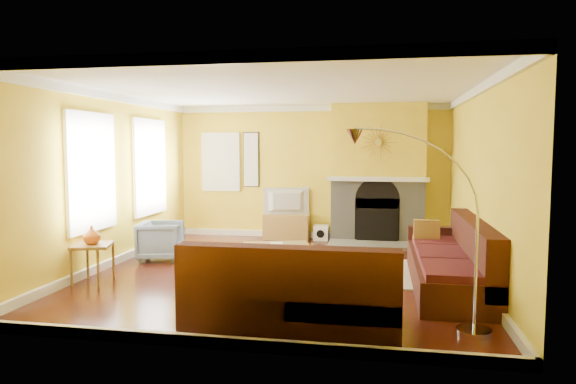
% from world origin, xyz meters
% --- Properties ---
extents(floor, '(5.50, 6.00, 0.02)m').
position_xyz_m(floor, '(0.00, 0.00, -0.01)').
color(floor, '#511D11').
rests_on(floor, ground).
extents(ceiling, '(5.50, 6.00, 0.02)m').
position_xyz_m(ceiling, '(0.00, 0.00, 2.71)').
color(ceiling, white).
rests_on(ceiling, ground).
extents(wall_back, '(5.50, 0.02, 2.70)m').
position_xyz_m(wall_back, '(0.00, 3.01, 1.35)').
color(wall_back, yellow).
rests_on(wall_back, ground).
extents(wall_front, '(5.50, 0.02, 2.70)m').
position_xyz_m(wall_front, '(0.00, -3.01, 1.35)').
color(wall_front, yellow).
rests_on(wall_front, ground).
extents(wall_left, '(0.02, 6.00, 2.70)m').
position_xyz_m(wall_left, '(-2.76, 0.00, 1.35)').
color(wall_left, yellow).
rests_on(wall_left, ground).
extents(wall_right, '(0.02, 6.00, 2.70)m').
position_xyz_m(wall_right, '(2.76, 0.00, 1.35)').
color(wall_right, yellow).
rests_on(wall_right, ground).
extents(baseboard, '(5.50, 6.00, 0.12)m').
position_xyz_m(baseboard, '(0.00, 0.00, 0.06)').
color(baseboard, white).
rests_on(baseboard, floor).
extents(crown_molding, '(5.50, 6.00, 0.12)m').
position_xyz_m(crown_molding, '(0.00, 0.00, 2.64)').
color(crown_molding, white).
rests_on(crown_molding, ceiling).
extents(window_left_near, '(0.06, 1.22, 1.72)m').
position_xyz_m(window_left_near, '(-2.72, 1.30, 1.50)').
color(window_left_near, white).
rests_on(window_left_near, wall_left).
extents(window_left_far, '(0.06, 1.22, 1.72)m').
position_xyz_m(window_left_far, '(-2.72, -0.60, 1.50)').
color(window_left_far, white).
rests_on(window_left_far, wall_left).
extents(window_back, '(0.82, 0.06, 1.22)m').
position_xyz_m(window_back, '(-1.90, 2.96, 1.55)').
color(window_back, white).
rests_on(window_back, wall_back).
extents(wall_art, '(0.34, 0.04, 1.14)m').
position_xyz_m(wall_art, '(-1.25, 2.97, 1.60)').
color(wall_art, white).
rests_on(wall_art, wall_back).
extents(fireplace, '(1.80, 0.40, 2.70)m').
position_xyz_m(fireplace, '(1.35, 2.80, 1.35)').
color(fireplace, gray).
rests_on(fireplace, floor).
extents(mantel, '(1.92, 0.22, 0.08)m').
position_xyz_m(mantel, '(1.35, 2.56, 1.25)').
color(mantel, white).
rests_on(mantel, fireplace).
extents(hearth, '(1.80, 0.70, 0.06)m').
position_xyz_m(hearth, '(1.35, 2.25, 0.03)').
color(hearth, gray).
rests_on(hearth, floor).
extents(sunburst, '(0.70, 0.04, 0.70)m').
position_xyz_m(sunburst, '(1.35, 2.57, 1.95)').
color(sunburst, olive).
rests_on(sunburst, fireplace).
extents(rug, '(2.40, 1.80, 0.02)m').
position_xyz_m(rug, '(0.81, 0.23, 0.01)').
color(rug, beige).
rests_on(rug, floor).
extents(sectional_sofa, '(3.32, 3.69, 0.90)m').
position_xyz_m(sectional_sofa, '(1.09, -0.85, 0.45)').
color(sectional_sofa, '#401B14').
rests_on(sectional_sofa, floor).
extents(coffee_table, '(1.24, 1.24, 0.39)m').
position_xyz_m(coffee_table, '(-0.07, -0.03, 0.19)').
color(coffee_table, white).
rests_on(coffee_table, floor).
extents(media_console, '(0.91, 0.41, 0.50)m').
position_xyz_m(media_console, '(-0.45, 2.74, 0.25)').
color(media_console, olive).
rests_on(media_console, floor).
extents(tv, '(0.93, 0.38, 0.54)m').
position_xyz_m(tv, '(-0.45, 2.74, 0.77)').
color(tv, black).
rests_on(tv, media_console).
extents(subwoofer, '(0.29, 0.29, 0.29)m').
position_xyz_m(subwoofer, '(0.25, 2.76, 0.15)').
color(subwoofer, white).
rests_on(subwoofer, floor).
extents(armchair, '(0.84, 0.82, 0.64)m').
position_xyz_m(armchair, '(-2.15, 0.47, 0.32)').
color(armchair, slate).
rests_on(armchair, floor).
extents(side_table, '(0.62, 0.62, 0.54)m').
position_xyz_m(side_table, '(-2.44, -1.07, 0.27)').
color(side_table, olive).
rests_on(side_table, floor).
extents(vase, '(0.25, 0.25, 0.25)m').
position_xyz_m(vase, '(-2.44, -1.07, 0.67)').
color(vase, '#D56018').
rests_on(vase, side_table).
extents(book, '(0.23, 0.28, 0.03)m').
position_xyz_m(book, '(-0.22, 0.07, 0.40)').
color(book, white).
rests_on(book, coffee_table).
extents(arc_lamp, '(1.30, 0.36, 2.03)m').
position_xyz_m(arc_lamp, '(1.80, -2.17, 1.02)').
color(arc_lamp, silver).
rests_on(arc_lamp, floor).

